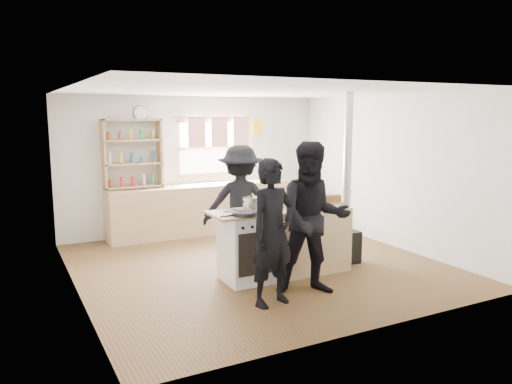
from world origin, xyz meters
TOP-DOWN VIEW (x-y plane):
  - ground at (0.00, 0.00)m, footprint 5.00×5.00m
  - back_counter at (0.00, 2.22)m, footprint 3.40×0.55m
  - shelving_unit at (-1.20, 2.34)m, footprint 1.00×0.28m
  - thermos at (0.85, 2.22)m, footprint 0.10×0.10m
  - cooking_island at (0.14, -0.55)m, footprint 1.97×0.64m
  - skillet_greens at (-0.58, -0.76)m, footprint 0.33×0.33m
  - roast_tray at (0.03, -0.47)m, footprint 0.42×0.34m
  - stockpot_stove at (-0.32, -0.43)m, footprint 0.23×0.23m
  - stockpot_counter at (0.62, -0.54)m, footprint 0.29×0.29m
  - bread_board at (0.91, -0.56)m, footprint 0.33×0.28m
  - flue_heater at (1.23, -0.47)m, footprint 0.35×0.35m
  - person_near_left at (-0.54, -1.41)m, footprint 0.70×0.54m
  - person_near_right at (0.07, -1.32)m, footprint 1.11×1.00m
  - person_far at (-0.11, 0.33)m, footprint 1.28×1.02m

SIDE VIEW (x-z plane):
  - ground at x=0.00m, z-range -0.01..0.00m
  - back_counter at x=0.00m, z-range 0.00..0.90m
  - cooking_island at x=0.14m, z-range 0.00..0.93m
  - flue_heater at x=1.23m, z-range -0.60..1.90m
  - person_near_left at x=-0.54m, z-range 0.00..1.70m
  - person_far at x=-0.11m, z-range 0.00..1.73m
  - person_near_right at x=0.07m, z-range 0.00..1.87m
  - skillet_greens at x=-0.58m, z-range 0.93..0.98m
  - roast_tray at x=0.03m, z-range 0.93..1.00m
  - bread_board at x=0.91m, z-range 0.92..1.04m
  - stockpot_stove at x=-0.32m, z-range 0.92..1.11m
  - stockpot_counter at x=0.62m, z-range 0.92..1.14m
  - thermos at x=0.85m, z-range 0.90..1.23m
  - shelving_unit at x=-1.20m, z-range 0.91..2.11m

